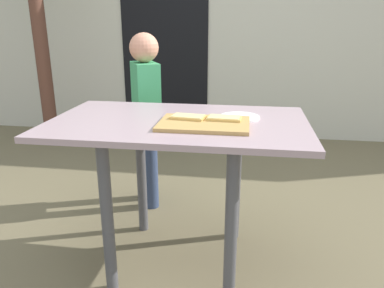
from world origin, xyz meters
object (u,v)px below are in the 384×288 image
Objects in this scene: dining_table at (179,144)px; pizza_slice_far_left at (188,117)px; child_left at (146,109)px; cutting_board at (204,124)px; plate_white_right at (240,117)px; pizza_slice_far_right at (224,118)px.

dining_table is 0.15m from pizza_slice_far_left.
child_left reaches higher than dining_table.
dining_table is 3.01× the size of cutting_board.
plate_white_right is 0.17× the size of child_left.
pizza_slice_far_left is 0.15× the size of child_left.
cutting_board is at bearing -30.81° from dining_table.
pizza_slice_far_left reaches higher than plate_white_right.
pizza_slice_far_right is at bearing -122.91° from plate_white_right.
child_left is (-0.53, 0.64, -0.12)m from pizza_slice_far_right.
pizza_slice_far_right is (0.21, -0.02, 0.14)m from dining_table.
plate_white_right reaches higher than dining_table.
pizza_slice_far_right is at bearing 33.21° from cutting_board.
plate_white_right is 0.81m from child_left.
cutting_board is 0.22m from plate_white_right.
pizza_slice_far_right is at bearing -5.87° from dining_table.
dining_table is at bearing -163.76° from plate_white_right.
dining_table is 1.05× the size of child_left.
pizza_slice_far_left reaches higher than cutting_board.
pizza_slice_far_left is at bearing 145.99° from cutting_board.
plate_white_right is at bearing 24.63° from pizza_slice_far_left.
pizza_slice_far_left is at bearing -179.34° from pizza_slice_far_right.
pizza_slice_far_left is (-0.08, 0.05, 0.01)m from cutting_board.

